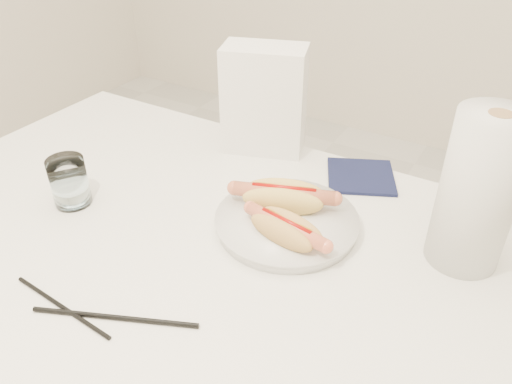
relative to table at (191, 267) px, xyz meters
The scene contains 10 objects.
table is the anchor object (origin of this frame).
plate 0.18m from the table, 42.96° to the left, with size 0.24×0.24×0.02m, color silver.
hotdog_left 0.20m from the table, 54.13° to the left, with size 0.18×0.11×0.05m.
hotdog_right 0.19m from the table, 24.25° to the left, with size 0.16×0.08×0.04m.
water_glass 0.28m from the table, behind, with size 0.07×0.07×0.09m, color white.
chopstick_near 0.23m from the table, 106.39° to the right, with size 0.01×0.01×0.20m, color black.
chopstick_far 0.20m from the table, 85.07° to the right, with size 0.01×0.01×0.24m, color black.
napkin_box 0.39m from the table, 99.10° to the left, with size 0.17×0.09×0.23m, color white.
navy_napkin 0.39m from the table, 62.54° to the left, with size 0.13×0.13×0.01m, color #101433.
paper_towel_roll 0.48m from the table, 25.62° to the left, with size 0.11×0.11×0.25m, color silver.
Camera 1 is at (0.44, -0.51, 1.29)m, focal length 35.54 mm.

